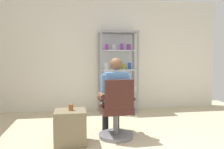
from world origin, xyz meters
The scene contains 6 objects.
back_wall centered at (0.00, 3.00, 1.35)m, with size 6.00×0.10×2.70m, color silver.
display_cabinet_main centered at (0.40, 2.76, 0.96)m, with size 0.90×0.45×1.90m.
office_chair centered at (0.04, 0.89, 0.39)m, with size 0.58×0.56×0.96m.
seated_shopkeeper centered at (0.03, 1.05, 0.71)m, with size 0.50×0.58×1.29m.
storage_crate centered at (-0.69, 0.77, 0.26)m, with size 0.46×0.42×0.51m, color #72664C.
tea_glass centered at (-0.68, 0.76, 0.56)m, with size 0.07×0.07×0.09m, color brown.
Camera 1 is at (-0.62, -2.67, 1.30)m, focal length 37.18 mm.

